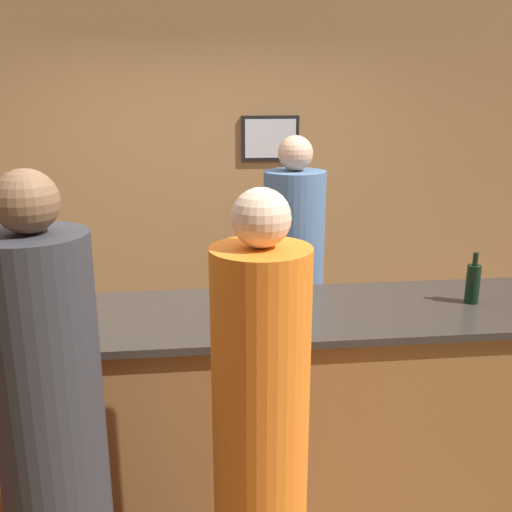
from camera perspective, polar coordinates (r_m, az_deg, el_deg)
ground_plane at (r=3.28m, az=-3.66°, el=-23.48°), size 14.00×14.00×0.00m
back_wall at (r=4.48m, az=-5.20°, el=7.16°), size 8.00×0.08×2.80m
bar_counter at (r=2.96m, az=-3.85°, el=-15.41°), size 3.41×0.74×1.07m
bartender at (r=3.57m, az=3.69°, el=-4.13°), size 0.37×0.37×1.85m
guest_0 at (r=2.21m, az=-19.48°, el=-18.46°), size 0.36×0.36×1.86m
guest_2 at (r=2.16m, az=0.45°, el=-19.22°), size 0.34×0.34×1.80m
wine_bottle_0 at (r=3.02m, az=20.87°, el=-2.53°), size 0.07×0.07×0.26m
wine_glass_0 at (r=2.53m, az=-20.84°, el=-5.62°), size 0.08×0.08×0.16m
wine_glass_2 at (r=2.61m, az=-20.24°, el=-4.62°), size 0.07×0.07×0.18m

